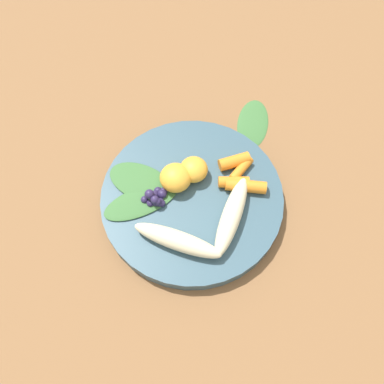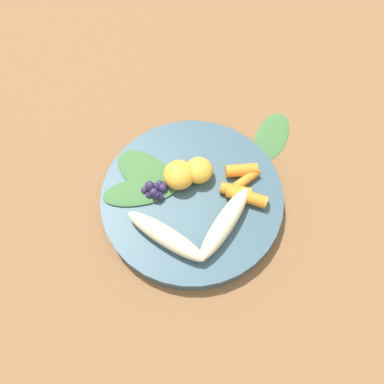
{
  "view_description": "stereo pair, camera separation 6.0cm",
  "coord_description": "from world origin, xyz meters",
  "px_view_note": "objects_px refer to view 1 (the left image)",
  "views": [
    {
      "loc": [
        -0.27,
        -0.02,
        0.57
      ],
      "look_at": [
        0.0,
        0.0,
        0.04
      ],
      "focal_mm": 36.44,
      "sensor_mm": 36.0,
      "label": 1
    },
    {
      "loc": [
        -0.26,
        -0.08,
        0.57
      ],
      "look_at": [
        0.0,
        0.0,
        0.04
      ],
      "focal_mm": 36.44,
      "sensor_mm": 36.0,
      "label": 2
    }
  ],
  "objects_px": {
    "banana_peeled_left": "(232,216)",
    "kale_leaf_stray": "(253,123)",
    "bowl": "(192,198)",
    "banana_peeled_right": "(178,240)",
    "orange_segment_near": "(176,178)"
  },
  "relations": [
    {
      "from": "banana_peeled_left",
      "to": "bowl",
      "type": "bearing_deg",
      "value": 74.65
    },
    {
      "from": "bowl",
      "to": "banana_peeled_left",
      "type": "relative_size",
      "value": 2.14
    },
    {
      "from": "bowl",
      "to": "banana_peeled_right",
      "type": "relative_size",
      "value": 2.14
    },
    {
      "from": "orange_segment_near",
      "to": "kale_leaf_stray",
      "type": "xyz_separation_m",
      "value": [
        0.14,
        -0.12,
        -0.04
      ]
    },
    {
      "from": "bowl",
      "to": "kale_leaf_stray",
      "type": "height_order",
      "value": "bowl"
    },
    {
      "from": "banana_peeled_left",
      "to": "orange_segment_near",
      "type": "xyz_separation_m",
      "value": [
        0.06,
        0.09,
        0.0
      ]
    },
    {
      "from": "kale_leaf_stray",
      "to": "banana_peeled_right",
      "type": "bearing_deg",
      "value": 161.87
    },
    {
      "from": "banana_peeled_left",
      "to": "banana_peeled_right",
      "type": "height_order",
      "value": "same"
    },
    {
      "from": "bowl",
      "to": "orange_segment_near",
      "type": "distance_m",
      "value": 0.05
    },
    {
      "from": "banana_peeled_left",
      "to": "orange_segment_near",
      "type": "bearing_deg",
      "value": 73.55
    },
    {
      "from": "bowl",
      "to": "banana_peeled_left",
      "type": "height_order",
      "value": "banana_peeled_left"
    },
    {
      "from": "banana_peeled_left",
      "to": "kale_leaf_stray",
      "type": "xyz_separation_m",
      "value": [
        0.2,
        -0.04,
        -0.04
      ]
    },
    {
      "from": "bowl",
      "to": "banana_peeled_right",
      "type": "height_order",
      "value": "banana_peeled_right"
    },
    {
      "from": "kale_leaf_stray",
      "to": "orange_segment_near",
      "type": "bearing_deg",
      "value": 145.84
    },
    {
      "from": "bowl",
      "to": "orange_segment_near",
      "type": "height_order",
      "value": "orange_segment_near"
    }
  ]
}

